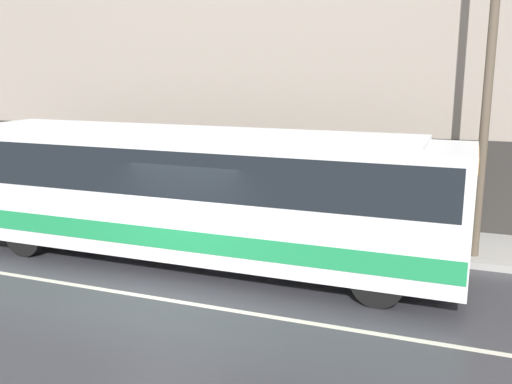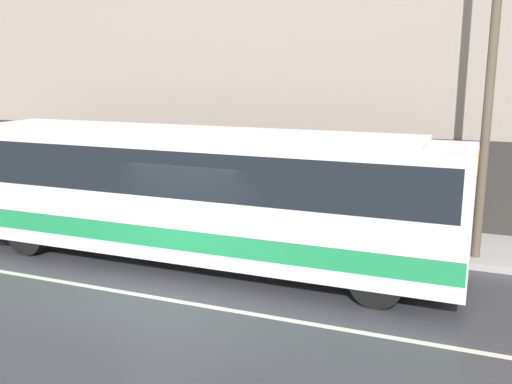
# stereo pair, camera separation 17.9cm
# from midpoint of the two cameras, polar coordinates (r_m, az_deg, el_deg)

# --- Properties ---
(ground_plane) EXTENTS (60.00, 60.00, 0.00)m
(ground_plane) POSITION_cam_midpoint_polar(r_m,az_deg,el_deg) (11.58, -9.05, -10.49)
(ground_plane) COLOR #333338
(sidewalk) EXTENTS (60.00, 2.66, 0.17)m
(sidewalk) POSITION_cam_midpoint_polar(r_m,az_deg,el_deg) (16.09, 0.66, -3.44)
(sidewalk) COLOR #A09E99
(sidewalk) RESTS_ON ground_plane
(building_facade) EXTENTS (60.00, 0.35, 10.45)m
(building_facade) POSITION_cam_midpoint_polar(r_m,az_deg,el_deg) (16.87, 2.56, 14.30)
(building_facade) COLOR gray
(building_facade) RESTS_ON ground_plane
(lane_stripe) EXTENTS (54.00, 0.14, 0.01)m
(lane_stripe) POSITION_cam_midpoint_polar(r_m,az_deg,el_deg) (11.58, -9.05, -10.47)
(lane_stripe) COLOR beige
(lane_stripe) RESTS_ON ground_plane
(transit_bus) EXTENTS (12.45, 2.50, 3.09)m
(transit_bus) POSITION_cam_midpoint_polar(r_m,az_deg,el_deg) (13.22, -6.58, 0.39)
(transit_bus) COLOR white
(transit_bus) RESTS_ON ground_plane
(utility_pole_near) EXTENTS (0.20, 0.20, 8.45)m
(utility_pole_near) POSITION_cam_midpoint_polar(r_m,az_deg,el_deg) (13.64, 22.80, 11.11)
(utility_pole_near) COLOR brown
(utility_pole_near) RESTS_ON sidewalk
(pedestrian_waiting) EXTENTS (0.36, 0.36, 1.73)m
(pedestrian_waiting) POSITION_cam_midpoint_polar(r_m,az_deg,el_deg) (18.49, -11.05, 1.27)
(pedestrian_waiting) COLOR navy
(pedestrian_waiting) RESTS_ON sidewalk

